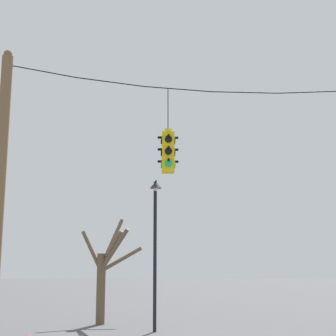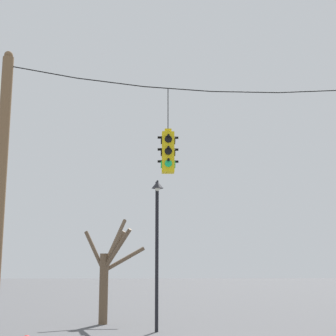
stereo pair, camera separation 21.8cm
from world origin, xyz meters
name	(u,v)px [view 1 (the left image)]	position (x,y,z in m)	size (l,w,h in m)	color
span_wire	(245,85)	(0.00, 0.44, 7.33)	(13.54, 0.03, 0.69)	black
traffic_light_near_right_pole	(168,152)	(-2.22, 0.44, 5.31)	(0.58, 0.58, 2.44)	yellow
street_lamp	(155,226)	(-2.39, 4.49, 3.57)	(0.42, 0.73, 5.17)	black
bare_tree	(105,272)	(-4.25, 7.29, 2.00)	(2.51, 2.63, 4.21)	brown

